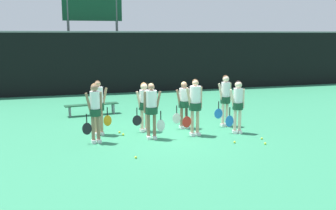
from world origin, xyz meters
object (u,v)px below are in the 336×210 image
object	(u,v)px
tennis_ball_0	(136,157)
tennis_ball_6	(227,121)
player_6	(184,101)
tennis_ball_4	(123,134)
player_2	(195,102)
bench_courtside	(92,105)
player_5	(144,103)
tennis_ball_1	(119,132)
tennis_ball_3	(262,138)
player_7	(225,96)
tennis_ball_2	(265,144)
tennis_ball_5	(239,121)
player_4	(98,103)
scoreboard	(92,14)
player_0	(95,108)
player_1	(152,106)
tennis_ball_7	(235,142)
player_3	(238,102)

from	to	relation	value
tennis_ball_0	tennis_ball_6	distance (m)	5.36
player_6	tennis_ball_4	size ratio (longest dim) A/B	22.59
player_2	tennis_ball_4	size ratio (longest dim) A/B	25.37
bench_courtside	tennis_ball_6	size ratio (longest dim) A/B	33.01
player_5	tennis_ball_1	world-z (taller)	player_5
bench_courtside	tennis_ball_3	size ratio (longest dim) A/B	32.94
player_7	tennis_ball_1	distance (m)	3.88
tennis_ball_2	tennis_ball_5	xyz separation A→B (m)	(0.61, 2.93, 0.00)
player_4	tennis_ball_5	xyz separation A→B (m)	(5.16, 0.37, -1.00)
bench_courtside	tennis_ball_1	world-z (taller)	bench_courtside
bench_courtside	tennis_ball_2	size ratio (longest dim) A/B	32.76
tennis_ball_2	tennis_ball_5	distance (m)	2.99
scoreboard	player_4	xyz separation A→B (m)	(-0.91, -9.90, -3.26)
player_6	player_4	bearing A→B (deg)	174.29
player_0	player_7	size ratio (longest dim) A/B	0.99
bench_courtside	tennis_ball_4	xyz separation A→B (m)	(0.63, -3.58, -0.35)
bench_courtside	player_7	size ratio (longest dim) A/B	1.20
player_1	player_2	distance (m)	1.42
tennis_ball_7	tennis_ball_2	bearing A→B (deg)	-26.34
player_2	tennis_ball_6	bearing A→B (deg)	34.65
player_5	tennis_ball_6	world-z (taller)	player_5
tennis_ball_0	tennis_ball_1	size ratio (longest dim) A/B	0.94
player_2	player_4	bearing A→B (deg)	157.09
bench_courtside	tennis_ball_3	distance (m)	7.04
bench_courtside	tennis_ball_5	size ratio (longest dim) A/B	30.30
bench_courtside	player_5	size ratio (longest dim) A/B	1.32
player_5	player_1	bearing A→B (deg)	-101.28
bench_courtside	tennis_ball_1	size ratio (longest dim) A/B	31.52
player_5	tennis_ball_7	distance (m)	3.28
player_5	tennis_ball_0	size ratio (longest dim) A/B	25.60
player_3	player_7	bearing A→B (deg)	97.31
player_4	tennis_ball_2	distance (m)	5.31
tennis_ball_5	tennis_ball_7	xyz separation A→B (m)	(-1.41, -2.54, -0.00)
player_4	player_5	world-z (taller)	player_4
player_2	player_3	size ratio (longest dim) A/B	1.05
scoreboard	tennis_ball_4	world-z (taller)	scoreboard
player_7	player_4	bearing A→B (deg)	174.50
bench_courtside	player_0	bearing A→B (deg)	-100.88
tennis_ball_5	player_3	bearing A→B (deg)	-118.99
tennis_ball_3	player_5	bearing A→B (deg)	147.62
tennis_ball_4	tennis_ball_6	size ratio (longest dim) A/B	1.09
tennis_ball_0	player_6	bearing A→B (deg)	51.20
player_6	tennis_ball_6	size ratio (longest dim) A/B	24.67
player_5	tennis_ball_0	bearing A→B (deg)	-119.29
scoreboard	tennis_ball_7	xyz separation A→B (m)	(2.84, -12.07, -4.26)
tennis_ball_2	tennis_ball_5	world-z (taller)	tennis_ball_5
player_7	tennis_ball_4	bearing A→B (deg)	179.74
player_2	player_7	size ratio (longest dim) A/B	1.01
tennis_ball_2	player_7	bearing A→B (deg)	93.59
player_2	tennis_ball_2	bearing A→B (deg)	-50.10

